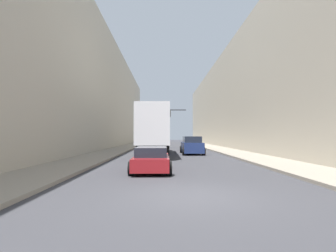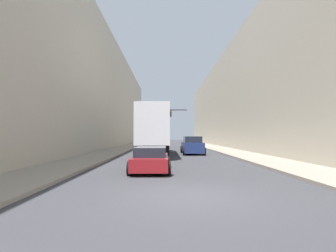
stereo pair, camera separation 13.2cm
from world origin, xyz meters
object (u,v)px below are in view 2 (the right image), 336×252
(suv_car, at_px, (192,146))
(traffic_signal_gantry, at_px, (150,120))
(sedan_car, at_px, (151,159))
(semi_truck, at_px, (155,129))

(suv_car, distance_m, traffic_signal_gantry, 12.79)
(sedan_car, distance_m, suv_car, 12.57)
(sedan_car, bearing_deg, semi_truck, 91.09)
(traffic_signal_gantry, bearing_deg, semi_truck, -84.47)
(semi_truck, relative_size, suv_car, 2.79)
(semi_truck, bearing_deg, suv_car, 10.96)
(semi_truck, xyz_separation_m, suv_car, (3.55, 0.69, -1.56))
(suv_car, bearing_deg, sedan_car, -105.37)
(sedan_car, distance_m, traffic_signal_gantry, 23.85)
(sedan_car, height_order, traffic_signal_gantry, traffic_signal_gantry)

